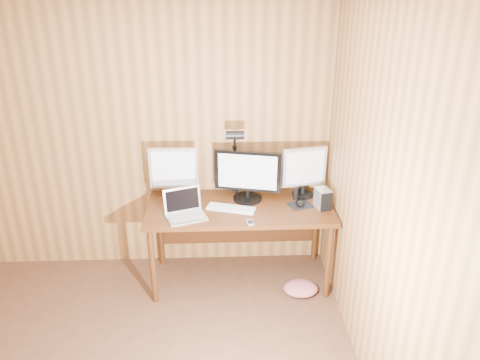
{
  "coord_description": "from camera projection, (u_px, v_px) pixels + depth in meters",
  "views": [
    {
      "loc": [
        0.78,
        -1.97,
        2.58
      ],
      "look_at": [
        0.93,
        1.58,
        1.02
      ],
      "focal_mm": 35.0,
      "sensor_mm": 36.0,
      "label": 1
    }
  ],
  "objects": [
    {
      "name": "room_shell",
      "position": [
        66.0,
        269.0,
        2.3
      ],
      "size": [
        4.0,
        4.0,
        4.0
      ],
      "color": "#543320",
      "rests_on": "ground"
    },
    {
      "name": "desk",
      "position": [
        239.0,
        215.0,
        4.15
      ],
      "size": [
        1.6,
        0.7,
        0.75
      ],
      "color": "#49240F",
      "rests_on": "floor"
    },
    {
      "name": "monitor_center",
      "position": [
        248.0,
        175.0,
        4.06
      ],
      "size": [
        0.58,
        0.25,
        0.45
      ],
      "rotation": [
        0.0,
        0.0,
        -0.22
      ],
      "color": "black",
      "rests_on": "desk"
    },
    {
      "name": "monitor_left",
      "position": [
        174.0,
        172.0,
        4.08
      ],
      "size": [
        0.42,
        0.2,
        0.47
      ],
      "rotation": [
        0.0,
        0.0,
        -0.03
      ],
      "color": "black",
      "rests_on": "desk"
    },
    {
      "name": "monitor_right",
      "position": [
        304.0,
        170.0,
        4.13
      ],
      "size": [
        0.4,
        0.19,
        0.45
      ],
      "rotation": [
        0.0,
        0.0,
        0.21
      ],
      "color": "black",
      "rests_on": "desk"
    },
    {
      "name": "laptop",
      "position": [
        185.0,
        210.0,
        3.85
      ],
      "size": [
        0.38,
        0.33,
        0.23
      ],
      "rotation": [
        0.0,
        0.0,
        0.35
      ],
      "color": "silver",
      "rests_on": "desk"
    },
    {
      "name": "keyboard",
      "position": [
        231.0,
        208.0,
        3.98
      ],
      "size": [
        0.43,
        0.24,
        0.02
      ],
      "rotation": [
        0.0,
        0.0,
        -0.3
      ],
      "color": "silver",
      "rests_on": "desk"
    },
    {
      "name": "mousepad",
      "position": [
        300.0,
        205.0,
        4.05
      ],
      "size": [
        0.23,
        0.21,
        0.0
      ],
      "primitive_type": "cube",
      "rotation": [
        0.0,
        0.0,
        0.3
      ],
      "color": "black",
      "rests_on": "desk"
    },
    {
      "name": "mouse",
      "position": [
        300.0,
        203.0,
        4.04
      ],
      "size": [
        0.08,
        0.12,
        0.04
      ],
      "primitive_type": "ellipsoid",
      "rotation": [
        0.0,
        0.0,
        0.11
      ],
      "color": "black",
      "rests_on": "mousepad"
    },
    {
      "name": "hard_drive",
      "position": [
        323.0,
        199.0,
        3.98
      ],
      "size": [
        0.14,
        0.17,
        0.17
      ],
      "rotation": [
        0.0,
        0.0,
        0.22
      ],
      "color": "silver",
      "rests_on": "desk"
    },
    {
      "name": "phone",
      "position": [
        250.0,
        222.0,
        3.76
      ],
      "size": [
        0.06,
        0.1,
        0.01
      ],
      "rotation": [
        0.0,
        0.0,
        0.13
      ],
      "color": "silver",
      "rests_on": "desk"
    },
    {
      "name": "speaker",
      "position": [
        296.0,
        194.0,
        4.13
      ],
      "size": [
        0.05,
        0.05,
        0.11
      ],
      "primitive_type": "cylinder",
      "color": "black",
      "rests_on": "desk"
    },
    {
      "name": "desk_lamp",
      "position": [
        235.0,
        152.0,
        4.07
      ],
      "size": [
        0.15,
        0.22,
        0.67
      ],
      "rotation": [
        0.0,
        0.0,
        -0.28
      ],
      "color": "black",
      "rests_on": "desk"
    },
    {
      "name": "fabric_pile",
      "position": [
        301.0,
        288.0,
        4.12
      ],
      "size": [
        0.31,
        0.26,
        0.1
      ],
      "primitive_type": null,
      "rotation": [
        0.0,
        0.0,
        -0.04
      ],
      "color": "#C65F6B",
      "rests_on": "floor"
    }
  ]
}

